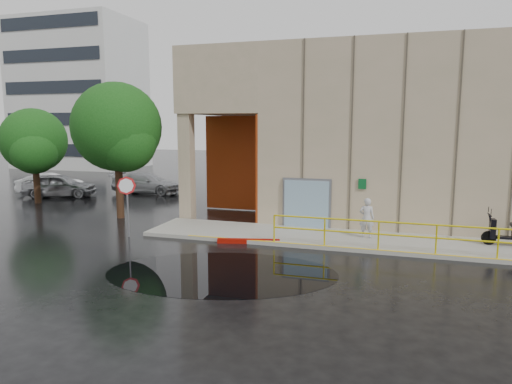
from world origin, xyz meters
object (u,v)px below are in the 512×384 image
person (367,218)px  tree_far (34,143)px  car_a (60,185)px  tree_near (119,131)px  red_curb (248,241)px  scooter (510,225)px  stop_sign (127,193)px  car_b (51,184)px  car_c (147,183)px

person → tree_far: (-18.61, 3.28, 2.51)m
car_a → tree_near: bearing=-141.5°
person → red_curb: bearing=21.3°
car_a → scooter: bearing=-122.7°
scooter → red_curb: size_ratio=0.75×
car_a → tree_near: tree_near is taller
stop_sign → car_b: bearing=128.9°
person → stop_sign: 9.54m
car_a → person: bearing=-126.5°
person → tree_near: size_ratio=0.24×
tree_far → car_b: bearing=120.3°
car_b → car_c: bearing=-90.7°
tree_near → tree_far: 7.38m
car_a → tree_far: tree_far is taller
scooter → tree_far: bearing=171.6°
red_curb → car_a: car_a is taller
scooter → tree_near: size_ratio=0.28×
scooter → red_curb: 9.54m
scooter → stop_sign: stop_sign is taller
scooter → car_a: (-24.05, 5.38, -0.21)m
car_c → tree_near: (2.99, -7.44, 3.54)m
car_c → tree_near: 8.77m
red_curb → car_b: size_ratio=0.60×
red_curb → tree_near: size_ratio=0.37×
red_curb → car_a: bearing=153.8°
stop_sign → car_a: stop_sign is taller
tree_near → tree_far: tree_near is taller
scooter → stop_sign: 14.51m
car_a → tree_far: bearing=170.1°
stop_sign → car_c: (-5.32, 10.59, -1.13)m
car_a → car_b: 1.69m
car_b → tree_near: 10.98m
car_a → tree_far: 3.61m
car_c → tree_far: bearing=141.3°
car_b → tree_far: size_ratio=0.74×
car_a → tree_far: (0.42, -2.34, 2.71)m
car_c → tree_far: (-4.02, -5.25, 2.77)m
car_b → person: bearing=-127.4°
car_c → tree_near: size_ratio=0.72×
scooter → stop_sign: bearing=-171.9°
scooter → person: bearing=-178.3°
tree_far → red_curb: bearing=-19.0°
scooter → car_c: scooter is taller
car_a → car_c: size_ratio=0.92×
red_curb → tree_near: bearing=159.5°
car_b → tree_near: size_ratio=0.62×
person → stop_sign: bearing=12.8°
scooter → stop_sign: size_ratio=0.72×
person → car_b: size_ratio=0.39×
scooter → car_b: scooter is taller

